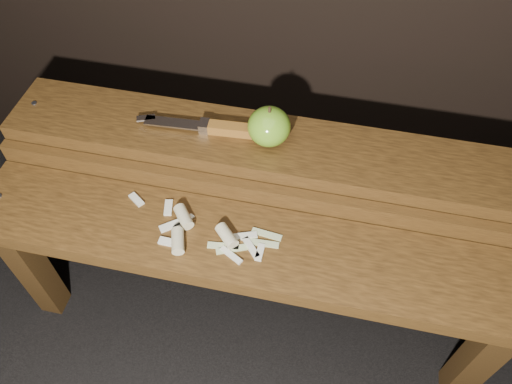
% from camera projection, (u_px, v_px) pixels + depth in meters
% --- Properties ---
extents(ground, '(60.00, 60.00, 0.00)m').
position_uv_depth(ground, '(251.00, 308.00, 1.39)').
color(ground, black).
extents(bench_front_tier, '(1.20, 0.20, 0.42)m').
position_uv_depth(bench_front_tier, '(244.00, 263.00, 1.08)').
color(bench_front_tier, '#37220D').
rests_on(bench_front_tier, ground).
extents(bench_rear_tier, '(1.20, 0.21, 0.50)m').
position_uv_depth(bench_rear_tier, '(266.00, 167.00, 1.17)').
color(bench_rear_tier, '#37220D').
rests_on(bench_rear_tier, ground).
extents(apple, '(0.09, 0.09, 0.10)m').
position_uv_depth(apple, '(269.00, 126.00, 1.07)').
color(apple, '#6BA121').
rests_on(apple, bench_rear_tier).
extents(knife, '(0.29, 0.04, 0.03)m').
position_uv_depth(knife, '(218.00, 128.00, 1.11)').
color(knife, '#90591F').
rests_on(knife, bench_rear_tier).
extents(apple_scraps, '(0.35, 0.14, 0.03)m').
position_uv_depth(apple_scraps, '(201.00, 232.00, 1.04)').
color(apple_scraps, beige).
rests_on(apple_scraps, bench_front_tier).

